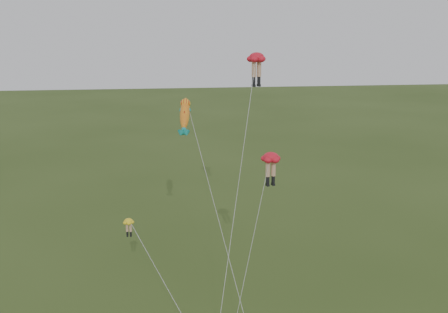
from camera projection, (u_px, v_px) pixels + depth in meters
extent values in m
ellipsoid|color=red|center=(257.00, 57.00, 41.66)|extent=(2.15, 2.15, 0.83)
cylinder|color=tan|center=(254.00, 69.00, 41.79)|extent=(0.37, 0.37, 1.27)
cylinder|color=black|center=(254.00, 81.00, 42.03)|extent=(0.29, 0.29, 0.64)
cube|color=black|center=(254.00, 86.00, 42.13)|extent=(0.33, 0.42, 0.19)
cylinder|color=tan|center=(259.00, 69.00, 42.02)|extent=(0.37, 0.37, 1.27)
cylinder|color=black|center=(259.00, 80.00, 42.26)|extent=(0.29, 0.29, 0.64)
cube|color=black|center=(259.00, 85.00, 42.37)|extent=(0.33, 0.42, 0.19)
cylinder|color=silver|center=(239.00, 181.00, 38.39)|extent=(4.65, 10.98, 18.98)
ellipsoid|color=red|center=(271.00, 157.00, 36.47)|extent=(1.80, 1.80, 0.75)
cylinder|color=tan|center=(268.00, 169.00, 36.61)|extent=(0.33, 0.33, 1.14)
cylinder|color=black|center=(268.00, 180.00, 36.83)|extent=(0.26, 0.26, 0.57)
cube|color=black|center=(268.00, 185.00, 36.92)|extent=(0.26, 0.37, 0.17)
cylinder|color=tan|center=(273.00, 168.00, 36.77)|extent=(0.33, 0.33, 1.14)
cylinder|color=black|center=(273.00, 180.00, 36.98)|extent=(0.26, 0.26, 0.57)
cube|color=black|center=(273.00, 184.00, 37.08)|extent=(0.26, 0.37, 0.17)
cylinder|color=silver|center=(253.00, 238.00, 36.38)|extent=(3.06, 2.82, 12.14)
ellipsoid|color=yellow|center=(128.00, 221.00, 36.32)|extent=(0.93, 0.93, 0.41)
cylinder|color=tan|center=(127.00, 227.00, 36.44)|extent=(0.18, 0.18, 0.63)
cylinder|color=black|center=(127.00, 233.00, 36.56)|extent=(0.14, 0.14, 0.32)
cube|color=black|center=(128.00, 236.00, 36.61)|extent=(0.13, 0.20, 0.09)
cylinder|color=tan|center=(131.00, 227.00, 36.44)|extent=(0.18, 0.18, 0.63)
cylinder|color=black|center=(131.00, 233.00, 36.56)|extent=(0.14, 0.14, 0.32)
cube|color=black|center=(131.00, 236.00, 36.61)|extent=(0.13, 0.20, 0.09)
cylinder|color=silver|center=(161.00, 276.00, 35.58)|extent=(4.44, 3.97, 7.50)
ellipsoid|color=yellow|center=(185.00, 113.00, 41.78)|extent=(1.30, 2.99, 2.90)
sphere|color=yellow|center=(185.00, 113.00, 41.78)|extent=(1.07, 1.39, 1.27)
cone|color=teal|center=(185.00, 113.00, 41.78)|extent=(0.86, 1.29, 1.20)
cone|color=teal|center=(185.00, 113.00, 41.78)|extent=(0.86, 1.29, 1.20)
cone|color=teal|center=(185.00, 113.00, 41.78)|extent=(0.49, 0.72, 0.67)
cone|color=teal|center=(185.00, 113.00, 41.78)|extent=(0.49, 0.72, 0.67)
cone|color=red|center=(185.00, 113.00, 41.78)|extent=(0.53, 0.72, 0.66)
cylinder|color=silver|center=(214.00, 214.00, 38.56)|extent=(3.73, 10.85, 14.01)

